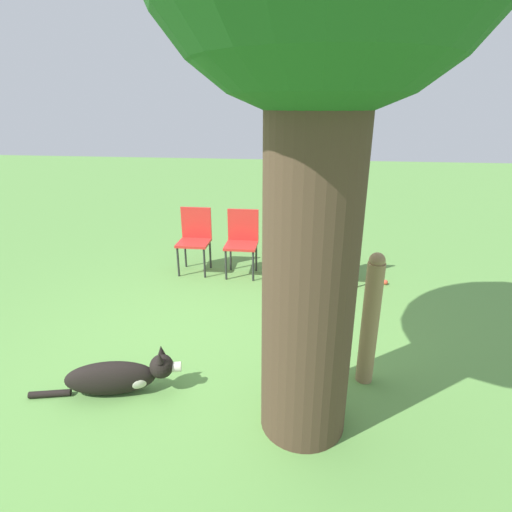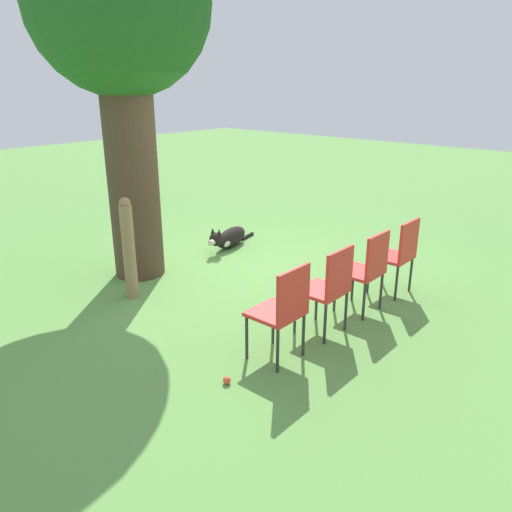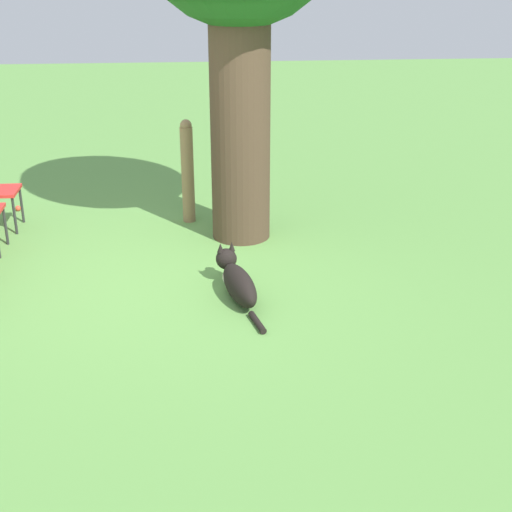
{
  "view_description": "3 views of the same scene",
  "coord_description": "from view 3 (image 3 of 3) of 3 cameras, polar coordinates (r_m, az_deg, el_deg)",
  "views": [
    {
      "loc": [
        3.26,
        0.88,
        2.29
      ],
      "look_at": [
        -0.93,
        0.34,
        0.69
      ],
      "focal_mm": 28.0,
      "sensor_mm": 36.0,
      "label": 1
    },
    {
      "loc": [
        -4.46,
        4.54,
        2.43
      ],
      "look_at": [
        -0.85,
        0.47,
        0.5
      ],
      "focal_mm": 35.0,
      "sensor_mm": 36.0,
      "label": 2
    },
    {
      "loc": [
        0.31,
        -6.49,
        2.9
      ],
      "look_at": [
        0.81,
        -0.78,
        0.47
      ],
      "focal_mm": 50.0,
      "sensor_mm": 36.0,
      "label": 3
    }
  ],
  "objects": [
    {
      "name": "fence_post",
      "position": [
        8.27,
        -5.49,
        6.79
      ],
      "size": [
        0.14,
        0.14,
        1.2
      ],
      "color": "#937551",
      "rests_on": "ground_plane"
    },
    {
      "name": "ground_plane",
      "position": [
        7.11,
        -7.07,
        -1.27
      ],
      "size": [
        30.0,
        30.0,
        0.0
      ],
      "primitive_type": "plane",
      "color": "#609947"
    },
    {
      "name": "tennis_ball",
      "position": [
        9.22,
        -18.5,
        3.64
      ],
      "size": [
        0.07,
        0.07,
        0.07
      ],
      "color": "#E54C33",
      "rests_on": "ground_plane"
    },
    {
      "name": "dog",
      "position": [
        6.5,
        -1.53,
        -2.0
      ],
      "size": [
        0.41,
        1.25,
        0.4
      ],
      "rotation": [
        0.0,
        0.0,
        1.8
      ],
      "color": "black",
      "rests_on": "ground_plane"
    }
  ]
}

